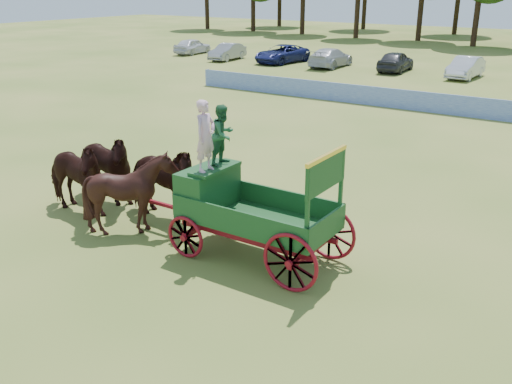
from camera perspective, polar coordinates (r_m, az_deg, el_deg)
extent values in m
plane|color=olive|center=(16.65, -5.78, -2.69)|extent=(160.00, 160.00, 0.00)
imported|color=black|center=(17.42, -17.89, 1.43)|extent=(2.71, 1.28, 2.26)
imported|color=black|center=(18.08, -15.21, 2.38)|extent=(2.68, 1.23, 2.26)
imported|color=black|center=(15.69, -12.35, -0.09)|extent=(2.11, 1.89, 2.27)
imported|color=black|center=(16.41, -9.62, 1.01)|extent=(2.75, 1.37, 2.26)
cube|color=maroon|center=(14.86, -4.71, -3.05)|extent=(0.12, 2.00, 0.12)
cube|color=maroon|center=(13.36, 5.51, -5.88)|extent=(0.12, 2.00, 0.12)
cube|color=maroon|center=(13.59, -1.17, -4.75)|extent=(3.80, 0.10, 0.12)
cube|color=maroon|center=(14.42, 1.33, -3.22)|extent=(3.80, 0.10, 0.12)
cube|color=maroon|center=(15.34, -7.37, -1.78)|extent=(2.80, 0.09, 0.09)
cube|color=#1B5227|center=(13.89, 0.12, -2.91)|extent=(3.80, 1.80, 0.10)
cube|color=#1B5227|center=(13.11, -2.01, -2.96)|extent=(3.80, 0.06, 0.55)
cube|color=#1B5227|center=(14.46, 2.05, -0.67)|extent=(3.80, 0.06, 0.55)
cube|color=#1B5227|center=(12.91, 7.10, -3.49)|extent=(0.06, 1.80, 0.55)
cube|color=#1B5227|center=(14.51, -4.82, 0.39)|extent=(0.85, 1.70, 1.05)
cube|color=#1B5227|center=(14.18, -4.09, 2.37)|extent=(0.55, 1.50, 0.08)
cube|color=#1B5227|center=(14.81, -5.95, -0.06)|extent=(0.10, 1.60, 0.65)
cube|color=#1B5227|center=(14.81, -5.37, -1.28)|extent=(0.55, 1.60, 0.06)
cube|color=#1B5227|center=(12.04, 5.16, -1.86)|extent=(0.08, 0.08, 1.80)
cube|color=#1B5227|center=(13.37, 8.47, 0.30)|extent=(0.08, 0.08, 1.80)
cube|color=#1B5227|center=(12.50, 7.02, 1.85)|extent=(0.07, 1.75, 0.75)
cube|color=yellow|center=(12.38, 7.10, 3.60)|extent=(0.08, 1.80, 0.09)
cube|color=yellow|center=(12.51, 6.86, 1.88)|extent=(0.02, 1.30, 0.12)
torus|color=maroon|center=(14.22, -7.08, -4.49)|extent=(1.09, 0.09, 1.09)
torus|color=maroon|center=(15.58, -2.54, -2.08)|extent=(1.09, 0.09, 1.09)
torus|color=maroon|center=(12.57, 3.44, -7.08)|extent=(1.39, 0.09, 1.39)
torus|color=maroon|center=(14.09, 7.38, -4.08)|extent=(1.39, 0.09, 1.39)
imported|color=#E5AFC3|center=(13.67, -5.08, 5.61)|extent=(0.41, 0.63, 1.73)
imported|color=#235F35|center=(14.23, -3.31, 5.76)|extent=(0.57, 0.73, 1.50)
cube|color=#1F42A9|center=(32.23, 13.61, 9.09)|extent=(26.00, 0.08, 1.05)
imported|color=silver|center=(56.15, -6.38, 14.30)|extent=(2.02, 4.41, 1.46)
imported|color=gray|center=(51.46, -2.88, 13.83)|extent=(1.87, 4.41, 1.42)
imported|color=navy|center=(49.59, 2.61, 13.63)|extent=(3.07, 5.62, 1.49)
imported|color=silver|center=(47.42, 7.47, 13.19)|extent=(2.23, 5.22, 1.50)
imported|color=#333338|center=(45.82, 13.80, 12.58)|extent=(2.10, 4.66, 1.55)
imported|color=silver|center=(44.02, 20.22, 11.60)|extent=(1.75, 4.58, 1.49)
cylinder|color=#382314|center=(86.77, -4.92, 17.58)|extent=(0.60, 0.60, 4.98)
cylinder|color=#382314|center=(82.36, -0.29, 17.48)|extent=(0.60, 0.60, 4.90)
cylinder|color=#382314|center=(77.92, 4.68, 17.32)|extent=(0.60, 0.60, 5.07)
cylinder|color=#382314|center=(73.24, 10.06, 16.92)|extent=(0.60, 0.60, 5.09)
cylinder|color=#382314|center=(71.35, 16.08, 16.46)|extent=(0.60, 0.60, 5.29)
cylinder|color=#382314|center=(66.75, 21.14, 15.65)|extent=(0.60, 0.60, 5.16)
cylinder|color=#382314|center=(91.76, 2.36, 17.79)|extent=(0.60, 0.60, 5.02)
cylinder|color=#382314|center=(87.47, 10.78, 17.64)|extent=(0.60, 0.60, 5.91)
cylinder|color=#382314|center=(81.69, 19.44, 16.75)|extent=(0.60, 0.60, 5.98)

